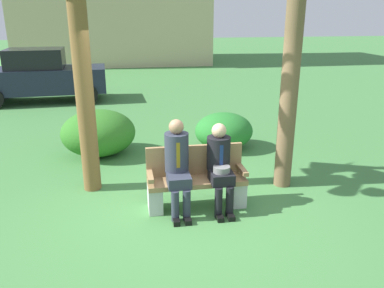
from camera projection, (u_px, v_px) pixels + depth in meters
name	position (u px, v px, depth m)	size (l,w,h in m)	color
ground_plane	(180.00, 212.00, 5.59)	(80.00, 80.00, 0.00)	#417B3F
park_bench	(196.00, 180.00, 5.69)	(1.43, 0.44, 0.90)	#99754C
seated_man_left	(178.00, 162.00, 5.42)	(0.34, 0.72, 1.35)	#2D3342
seated_man_right	(220.00, 163.00, 5.52)	(0.34, 0.72, 1.26)	black
shrub_near_bench	(224.00, 131.00, 8.14)	(1.22, 1.12, 0.76)	#27772C
shrub_mid_lawn	(98.00, 133.00, 7.74)	(1.47, 1.35, 0.92)	#307223
parked_car_near	(41.00, 76.00, 12.29)	(3.97, 1.85, 1.68)	#1E2338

